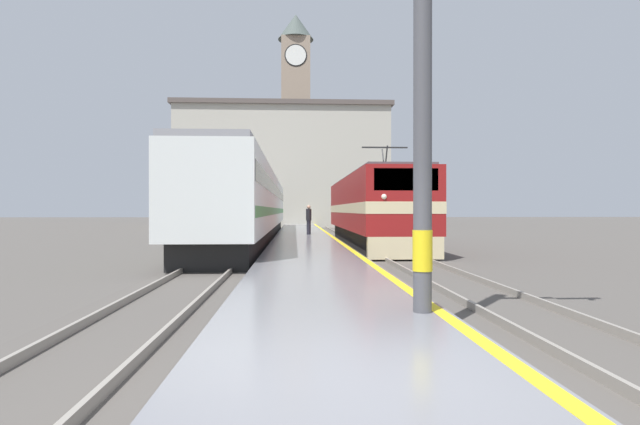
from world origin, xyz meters
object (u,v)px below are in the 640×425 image
Objects in this scene: passenger_train at (254,205)px; person_on_platform at (309,219)px; catenary_mast at (428,75)px; locomotive_train at (370,210)px; clock_tower at (296,113)px.

person_on_platform is at bearing -14.15° from passenger_train.
catenary_mast reaches higher than person_on_platform.
locomotive_train reaches higher than passenger_train.
clock_tower reaches higher than locomotive_train.
catenary_mast reaches higher than passenger_train.
catenary_mast is at bearing -79.47° from passenger_train.
passenger_train is at bearing -94.07° from clock_tower.
passenger_train is (-6.55, 5.50, 0.33)m from locomotive_train.
clock_tower reaches higher than person_on_platform.
catenary_mast is 23.64m from person_on_platform.
passenger_train is 19.37× the size of person_on_platform.
catenary_mast is at bearing -87.35° from person_on_platform.
catenary_mast is (-2.03, -18.85, 1.94)m from locomotive_train.
clock_tower is (-0.71, 39.21, 14.16)m from person_on_platform.
passenger_train is 1.20× the size of clock_tower.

